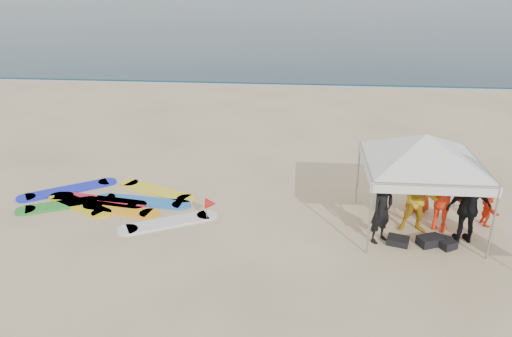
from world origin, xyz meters
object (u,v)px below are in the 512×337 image
object	(u,v)px
person_black_b	(469,208)
marker_pennant	(211,204)
person_black_a	(382,209)
surfboard_spread	(113,202)
person_yellow	(419,200)
person_orange_b	(420,182)
person_seated	(487,209)
canopy_tent	(426,135)
person_orange_a	(444,195)

from	to	relation	value
person_black_b	marker_pennant	bearing A→B (deg)	-10.51
person_black_a	surfboard_spread	xyz separation A→B (m)	(-7.19, 1.39, -0.82)
person_yellow	person_orange_b	bearing A→B (deg)	81.57
surfboard_spread	marker_pennant	bearing A→B (deg)	-14.37
person_seated	canopy_tent	distance (m)	2.80
person_orange_a	person_black_b	world-z (taller)	person_orange_a
person_yellow	surfboard_spread	bearing A→B (deg)	178.17
person_yellow	person_black_b	bearing A→B (deg)	-15.82
person_orange_a	canopy_tent	xyz separation A→B (m)	(-0.62, -0.01, 1.57)
person_orange_a	canopy_tent	size ratio (longest dim) A/B	0.49
person_black_b	person_seated	xyz separation A→B (m)	(0.80, 0.90, -0.46)
person_seated	surfboard_spread	bearing A→B (deg)	82.47
person_black_a	canopy_tent	xyz separation A→B (m)	(0.98, 0.72, 1.65)
person_yellow	marker_pennant	xyz separation A→B (m)	(-5.22, 0.09, -0.39)
person_orange_a	person_orange_b	distance (m)	1.08
person_black_b	canopy_tent	xyz separation A→B (m)	(-1.06, 0.56, 1.61)
canopy_tent	marker_pennant	world-z (taller)	canopy_tent
person_seated	person_orange_a	bearing A→B (deg)	99.33
marker_pennant	surfboard_spread	xyz separation A→B (m)	(-2.94, 0.75, -0.46)
canopy_tent	person_yellow	bearing A→B (deg)	-91.17
marker_pennant	surfboard_spread	size ratio (longest dim) A/B	0.11
person_yellow	person_black_b	world-z (taller)	person_black_b
person_orange_b	canopy_tent	bearing A→B (deg)	74.89
person_yellow	person_seated	distance (m)	1.98
person_orange_b	canopy_tent	xyz separation A→B (m)	(-0.26, -1.02, 1.66)
person_seated	surfboard_spread	world-z (taller)	person_seated
person_black_b	canopy_tent	distance (m)	2.00
person_black_b	surfboard_spread	xyz separation A→B (m)	(-9.23, 1.22, -0.86)
person_yellow	canopy_tent	xyz separation A→B (m)	(0.00, 0.18, 1.62)
marker_pennant	person_black_b	bearing A→B (deg)	-4.27
person_black_b	person_orange_b	xyz separation A→B (m)	(-0.80, 1.58, -0.05)
canopy_tent	marker_pennant	distance (m)	5.60
person_seated	person_orange_b	bearing A→B (deg)	61.24
surfboard_spread	person_orange_b	bearing A→B (deg)	2.44
person_black_a	person_yellow	distance (m)	1.12
person_black_a	canopy_tent	distance (m)	2.05
surfboard_spread	canopy_tent	bearing A→B (deg)	-4.64
person_orange_a	canopy_tent	distance (m)	1.69
person_yellow	person_seated	size ratio (longest dim) A/B	2.00
person_orange_a	marker_pennant	size ratio (longest dim) A/B	2.93
person_black_a	person_orange_b	size ratio (longest dim) A/B	1.01
person_yellow	person_orange_a	world-z (taller)	person_orange_a
person_black_a	person_yellow	bearing A→B (deg)	-12.75
person_yellow	person_orange_a	size ratio (longest dim) A/B	0.94
person_yellow	person_black_b	size ratio (longest dim) A/B	0.98
person_yellow	person_black_a	bearing A→B (deg)	-146.77
person_black_b	person_orange_b	size ratio (longest dim) A/B	1.06
person_black_b	surfboard_spread	world-z (taller)	person_black_b
person_black_b	surfboard_spread	distance (m)	9.35
person_black_a	person_seated	world-z (taller)	person_black_a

